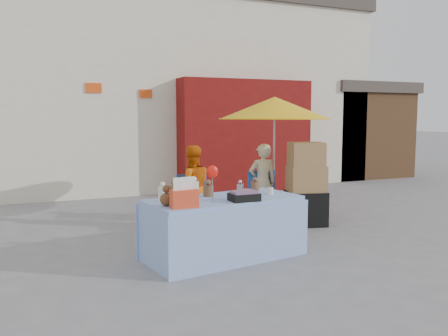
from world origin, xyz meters
name	(u,v)px	position (x,y,z in m)	size (l,w,h in m)	color
ground	(235,245)	(0.00, 0.00, 0.00)	(80.00, 80.00, 0.00)	slate
backdrop	(140,68)	(0.52, 7.52, 3.10)	(14.00, 8.00, 7.80)	silver
market_table	(223,227)	(-0.39, -0.47, 0.39)	(2.08, 1.21, 1.19)	#92B6E9
chair_left	(195,214)	(-0.23, 1.01, 0.26)	(0.52, 0.51, 0.85)	#1F488F
chair_right	(266,208)	(1.02, 1.01, 0.26)	(0.52, 0.51, 0.85)	#1F488F
vendor_orange	(192,187)	(-0.23, 1.15, 0.66)	(0.64, 0.50, 1.31)	#DD5F0B
vendor_beige	(262,183)	(1.02, 1.15, 0.65)	(0.48, 0.31, 1.31)	beige
umbrella	(274,109)	(1.32, 1.30, 1.89)	(1.90, 1.90, 2.09)	gray
box_stack	(306,187)	(1.54, 0.63, 0.62)	(0.71, 0.63, 1.35)	black
tarp_bundle	(172,248)	(-1.00, -0.30, 0.14)	(0.64, 0.51, 0.29)	yellow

